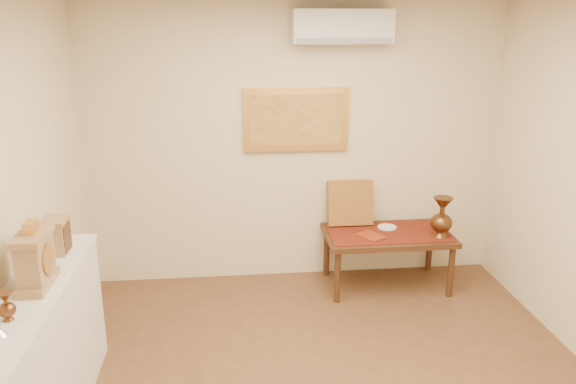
{
  "coord_description": "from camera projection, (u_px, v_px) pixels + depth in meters",
  "views": [
    {
      "loc": [
        -0.63,
        -3.02,
        2.5
      ],
      "look_at": [
        -0.19,
        1.15,
        1.22
      ],
      "focal_mm": 35.0,
      "sensor_mm": 36.0,
      "label": 1
    }
  ],
  "objects": [
    {
      "name": "wall_back",
      "position": [
        296.0,
        145.0,
        5.41
      ],
      "size": [
        4.0,
        0.02,
        2.7
      ],
      "primitive_type": "cube",
      "color": "beige",
      "rests_on": "ground"
    },
    {
      "name": "brass_urn_small",
      "position": [
        6.0,
        302.0,
        2.94
      ],
      "size": [
        0.09,
        0.09,
        0.21
      ],
      "primitive_type": null,
      "color": "brown",
      "rests_on": "display_ledge"
    },
    {
      "name": "table_cloth",
      "position": [
        388.0,
        232.0,
        5.38
      ],
      "size": [
        1.14,
        0.59,
        0.01
      ],
      "primitive_type": "cube",
      "color": "maroon",
      "rests_on": "low_table"
    },
    {
      "name": "brass_urn_tall",
      "position": [
        442.0,
        213.0,
        5.21
      ],
      "size": [
        0.21,
        0.21,
        0.46
      ],
      "primitive_type": null,
      "color": "brown",
      "rests_on": "table_cloth"
    },
    {
      "name": "plate",
      "position": [
        387.0,
        227.0,
        5.49
      ],
      "size": [
        0.18,
        0.18,
        0.01
      ],
      "primitive_type": "cylinder",
      "color": "white",
      "rests_on": "table_cloth"
    },
    {
      "name": "menu",
      "position": [
        371.0,
        236.0,
        5.27
      ],
      "size": [
        0.28,
        0.31,
        0.01
      ],
      "primitive_type": "cube",
      "rotation": [
        0.0,
        0.0,
        0.55
      ],
      "color": "maroon",
      "rests_on": "table_cloth"
    },
    {
      "name": "cushion",
      "position": [
        350.0,
        203.0,
        5.53
      ],
      "size": [
        0.44,
        0.19,
        0.45
      ],
      "primitive_type": "cube",
      "rotation": [
        -0.21,
        0.0,
        0.0
      ],
      "color": "maroon",
      "rests_on": "table_cloth"
    },
    {
      "name": "display_ledge",
      "position": [
        36.0,
        373.0,
        3.34
      ],
      "size": [
        0.37,
        2.02,
        0.98
      ],
      "color": "silver",
      "rests_on": "floor"
    },
    {
      "name": "mantel_clock",
      "position": [
        35.0,
        259.0,
        3.31
      ],
      "size": [
        0.17,
        0.36,
        0.41
      ],
      "color": "#A57F55",
      "rests_on": "display_ledge"
    },
    {
      "name": "wooden_chest",
      "position": [
        56.0,
        236.0,
        3.8
      ],
      "size": [
        0.16,
        0.21,
        0.24
      ],
      "color": "#A57F55",
      "rests_on": "display_ledge"
    },
    {
      "name": "low_table",
      "position": [
        387.0,
        239.0,
        5.4
      ],
      "size": [
        1.2,
        0.7,
        0.55
      ],
      "color": "#432614",
      "rests_on": "floor"
    },
    {
      "name": "painting",
      "position": [
        296.0,
        120.0,
        5.32
      ],
      "size": [
        1.0,
        0.06,
        0.6
      ],
      "color": "gold",
      "rests_on": "wall_back"
    },
    {
      "name": "ac_unit",
      "position": [
        342.0,
        27.0,
        5.01
      ],
      "size": [
        0.9,
        0.25,
        0.3
      ],
      "color": "silver",
      "rests_on": "wall_back"
    }
  ]
}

